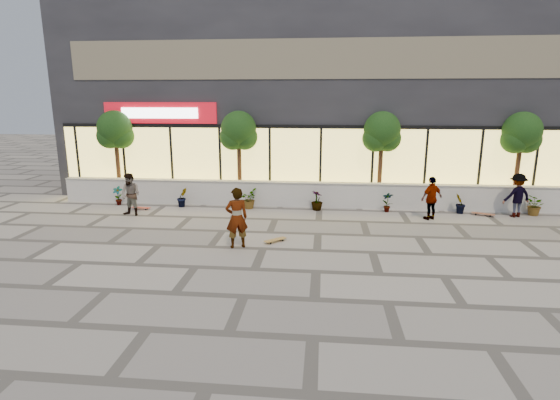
# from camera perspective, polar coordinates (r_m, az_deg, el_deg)

# --- Properties ---
(ground) EXTENTS (80.00, 80.00, 0.00)m
(ground) POSITION_cam_1_polar(r_m,az_deg,el_deg) (11.66, 4.73, -9.31)
(ground) COLOR #A9A193
(ground) RESTS_ON ground
(planter_wall) EXTENTS (22.00, 0.42, 1.04)m
(planter_wall) POSITION_cam_1_polar(r_m,az_deg,el_deg) (18.20, 5.20, 0.71)
(planter_wall) COLOR white
(planter_wall) RESTS_ON ground
(retail_building) EXTENTS (24.00, 9.17, 8.50)m
(retail_building) POSITION_cam_1_polar(r_m,az_deg,el_deg) (23.25, 5.56, 12.68)
(retail_building) COLOR #26262B
(retail_building) RESTS_ON ground
(shrub_a) EXTENTS (0.43, 0.29, 0.81)m
(shrub_a) POSITION_cam_1_polar(r_m,az_deg,el_deg) (19.68, -20.40, 0.53)
(shrub_a) COLOR #143912
(shrub_a) RESTS_ON ground
(shrub_b) EXTENTS (0.57, 0.57, 0.81)m
(shrub_b) POSITION_cam_1_polar(r_m,az_deg,el_deg) (18.63, -12.64, 0.36)
(shrub_b) COLOR #143912
(shrub_b) RESTS_ON ground
(shrub_c) EXTENTS (0.68, 0.77, 0.81)m
(shrub_c) POSITION_cam_1_polar(r_m,az_deg,el_deg) (17.95, -4.12, 0.16)
(shrub_c) COLOR #143912
(shrub_c) RESTS_ON ground
(shrub_d) EXTENTS (0.64, 0.64, 0.81)m
(shrub_d) POSITION_cam_1_polar(r_m,az_deg,el_deg) (17.69, 4.85, -0.04)
(shrub_d) COLOR #143912
(shrub_d) RESTS_ON ground
(shrub_e) EXTENTS (0.46, 0.35, 0.81)m
(shrub_e) POSITION_cam_1_polar(r_m,az_deg,el_deg) (17.88, 13.86, -0.25)
(shrub_e) COLOR #143912
(shrub_e) RESTS_ON ground
(shrub_f) EXTENTS (0.55, 0.57, 0.81)m
(shrub_f) POSITION_cam_1_polar(r_m,az_deg,el_deg) (18.49, 22.48, -0.44)
(shrub_f) COLOR #143912
(shrub_f) RESTS_ON ground
(shrub_g) EXTENTS (0.77, 0.84, 0.81)m
(shrub_g) POSITION_cam_1_polar(r_m,az_deg,el_deg) (19.49, 30.38, -0.61)
(shrub_g) COLOR #143912
(shrub_g) RESTS_ON ground
(tree_west) EXTENTS (1.60, 1.50, 3.92)m
(tree_west) POSITION_cam_1_polar(r_m,az_deg,el_deg) (20.65, -20.73, 8.32)
(tree_west) COLOR #4E291C
(tree_west) RESTS_ON ground
(tree_midwest) EXTENTS (1.60, 1.50, 3.92)m
(tree_midwest) POSITION_cam_1_polar(r_m,az_deg,el_deg) (18.88, -5.42, 8.72)
(tree_midwest) COLOR #4E291C
(tree_midwest) RESTS_ON ground
(tree_mideast) EXTENTS (1.60, 1.50, 3.92)m
(tree_mideast) POSITION_cam_1_polar(r_m,az_deg,el_deg) (18.68, 13.16, 8.39)
(tree_mideast) COLOR #4E291C
(tree_mideast) RESTS_ON ground
(tree_east) EXTENTS (1.60, 1.50, 3.92)m
(tree_east) POSITION_cam_1_polar(r_m,az_deg,el_deg) (20.13, 29.01, 7.41)
(tree_east) COLOR #4E291C
(tree_east) RESTS_ON ground
(skater_center) EXTENTS (0.80, 0.67, 1.86)m
(skater_center) POSITION_cam_1_polar(r_m,az_deg,el_deg) (13.20, -5.68, -2.33)
(skater_center) COLOR silver
(skater_center) RESTS_ON ground
(skater_left) EXTENTS (0.92, 0.79, 1.65)m
(skater_left) POSITION_cam_1_polar(r_m,az_deg,el_deg) (17.69, -18.92, 0.66)
(skater_left) COLOR #8B865A
(skater_left) RESTS_ON ground
(skater_right_near) EXTENTS (1.02, 0.84, 1.63)m
(skater_right_near) POSITION_cam_1_polar(r_m,az_deg,el_deg) (17.13, 19.19, 0.22)
(skater_right_near) COLOR white
(skater_right_near) RESTS_ON ground
(skater_right_far) EXTENTS (1.21, 0.89, 1.67)m
(skater_right_far) POSITION_cam_1_polar(r_m,az_deg,el_deg) (18.84, 28.55, 0.53)
(skater_right_far) COLOR maroon
(skater_right_far) RESTS_ON ground
(skateboard_center) EXTENTS (0.70, 0.68, 0.09)m
(skateboard_center) POSITION_cam_1_polar(r_m,az_deg,el_deg) (13.84, -0.61, -5.22)
(skateboard_center) COLOR olive
(skateboard_center) RESTS_ON ground
(skateboard_left) EXTENTS (0.78, 0.26, 0.09)m
(skateboard_left) POSITION_cam_1_polar(r_m,az_deg,el_deg) (18.67, -17.70, -0.96)
(skateboard_left) COLOR #DD4129
(skateboard_left) RESTS_ON ground
(skateboard_right_near) EXTENTS (0.84, 0.52, 0.10)m
(skateboard_right_near) POSITION_cam_1_polar(r_m,az_deg,el_deg) (18.58, 25.01, -1.64)
(skateboard_right_near) COLOR brown
(skateboard_right_near) RESTS_ON ground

